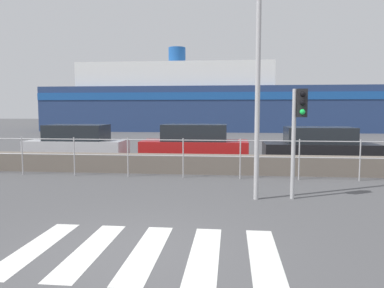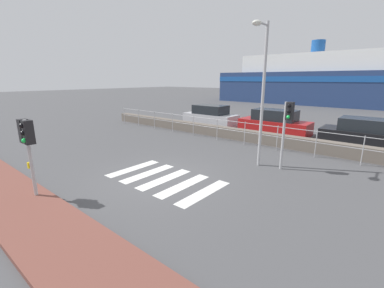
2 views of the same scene
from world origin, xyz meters
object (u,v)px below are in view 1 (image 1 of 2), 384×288
at_px(streetlamp, 259,52).
at_px(ferry_boat, 209,103).
at_px(traffic_light_far, 299,119).
at_px(parked_car_silver, 77,144).
at_px(parked_car_red, 195,145).
at_px(parked_car_black, 319,147).

bearing_deg(streetlamp, ferry_boat, 95.52).
relative_size(traffic_light_far, ferry_boat, 0.08).
relative_size(traffic_light_far, streetlamp, 0.48).
distance_m(ferry_boat, parked_car_silver, 24.53).
height_order(streetlamp, parked_car_red, streetlamp).
height_order(parked_car_red, parked_car_black, parked_car_red).
distance_m(traffic_light_far, parked_car_silver, 10.86).
height_order(traffic_light_far, parked_car_black, traffic_light_far).
height_order(traffic_light_far, ferry_boat, ferry_boat).
height_order(traffic_light_far, streetlamp, streetlamp).
bearing_deg(parked_car_black, parked_car_red, 180.00).
bearing_deg(streetlamp, parked_car_red, 107.24).
bearing_deg(parked_car_black, traffic_light_far, -106.77).
distance_m(traffic_light_far, parked_car_black, 7.12).
distance_m(traffic_light_far, parked_car_red, 7.53).
relative_size(streetlamp, parked_car_black, 1.24).
distance_m(traffic_light_far, streetlamp, 1.86).
xyz_separation_m(ferry_boat, parked_car_black, (6.02, -24.02, -2.32)).
bearing_deg(traffic_light_far, parked_car_silver, 141.58).
bearing_deg(ferry_boat, parked_car_red, -88.05).
bearing_deg(parked_car_black, streetlamp, -113.18).
xyz_separation_m(parked_car_silver, parked_car_black, (10.46, -0.00, -0.02)).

